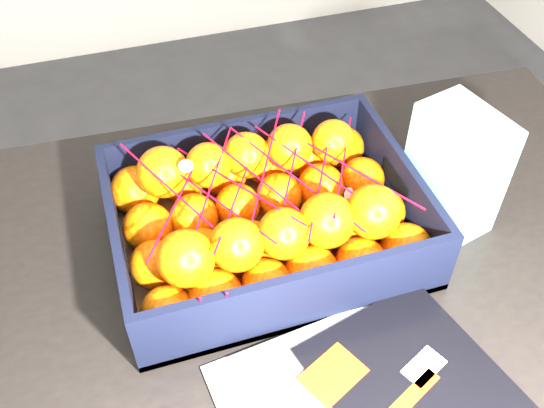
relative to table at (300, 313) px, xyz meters
name	(u,v)px	position (x,y,z in m)	size (l,w,h in m)	color
ground	(224,406)	(-0.11, 0.20, -0.65)	(3.50, 3.50, 0.00)	#323234
table	(300,313)	(0.00, 0.00, 0.00)	(1.24, 0.86, 0.75)	black
produce_crate	(266,226)	(-0.03, 0.08, 0.13)	(0.44, 0.33, 0.11)	olive
clementine_heap	(265,214)	(-0.03, 0.07, 0.16)	(0.42, 0.31, 0.13)	#FF6105
mesh_net	(262,188)	(-0.04, 0.07, 0.22)	(0.36, 0.29, 0.11)	#B6061F
retail_carton	(455,170)	(0.25, 0.05, 0.20)	(0.09, 0.13, 0.19)	white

